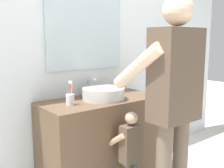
# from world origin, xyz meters

# --- Properties ---
(back_wall) EXTENTS (4.40, 0.10, 2.70)m
(back_wall) POSITION_xyz_m (0.00, 0.62, 1.35)
(back_wall) COLOR silver
(back_wall) RESTS_ON ground
(vanity_cabinet) EXTENTS (1.17, 0.54, 0.84)m
(vanity_cabinet) POSITION_xyz_m (0.00, 0.30, 0.42)
(vanity_cabinet) COLOR brown
(vanity_cabinet) RESTS_ON ground
(sink_basin) EXTENTS (0.40, 0.40, 0.11)m
(sink_basin) POSITION_xyz_m (0.00, 0.28, 0.90)
(sink_basin) COLOR silver
(sink_basin) RESTS_ON vanity_cabinet
(faucet) EXTENTS (0.18, 0.14, 0.18)m
(faucet) POSITION_xyz_m (0.00, 0.52, 0.93)
(faucet) COLOR #B7BABF
(faucet) RESTS_ON vanity_cabinet
(toothbrush_cup) EXTENTS (0.07, 0.07, 0.21)m
(toothbrush_cup) POSITION_xyz_m (-0.35, 0.28, 0.90)
(toothbrush_cup) COLOR silver
(toothbrush_cup) RESTS_ON vanity_cabinet
(child_toddler) EXTENTS (0.25, 0.25, 0.81)m
(child_toddler) POSITION_xyz_m (0.00, -0.10, 0.48)
(child_toddler) COLOR #47474C
(child_toddler) RESTS_ON ground
(adult_parent) EXTENTS (0.53, 0.56, 1.71)m
(adult_parent) POSITION_xyz_m (0.13, -0.43, 1.03)
(adult_parent) COLOR #6B5B4C
(adult_parent) RESTS_ON ground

